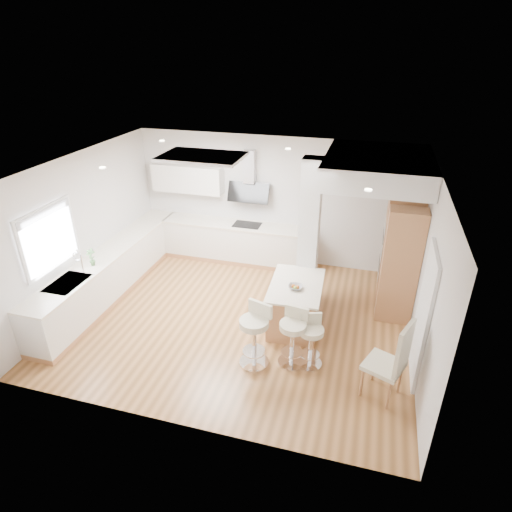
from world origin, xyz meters
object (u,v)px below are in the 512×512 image
(bar_stool_b, at_px, (293,334))
(bar_stool_c, at_px, (311,338))
(bar_stool_a, at_px, (255,332))
(peninsula, at_px, (295,304))
(dining_chair, at_px, (393,359))

(bar_stool_b, xyz_separation_m, bar_stool_c, (0.27, 0.04, -0.05))
(bar_stool_b, bearing_deg, bar_stool_c, 17.11)
(bar_stool_a, height_order, bar_stool_c, bar_stool_a)
(peninsula, height_order, bar_stool_a, bar_stool_a)
(peninsula, bearing_deg, dining_chair, -43.80)
(bar_stool_a, distance_m, dining_chair, 2.02)
(peninsula, xyz_separation_m, dining_chair, (1.61, -1.39, 0.28))
(peninsula, bearing_deg, bar_stool_b, -84.30)
(peninsula, distance_m, dining_chair, 2.14)
(bar_stool_a, bearing_deg, dining_chair, 12.42)
(bar_stool_a, xyz_separation_m, dining_chair, (2.01, -0.21, 0.10))
(peninsula, xyz_separation_m, bar_stool_c, (0.43, -0.98, 0.08))
(bar_stool_c, xyz_separation_m, dining_chair, (1.18, -0.41, 0.20))
(peninsula, height_order, bar_stool_b, bar_stool_b)
(dining_chair, bearing_deg, bar_stool_a, -163.38)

